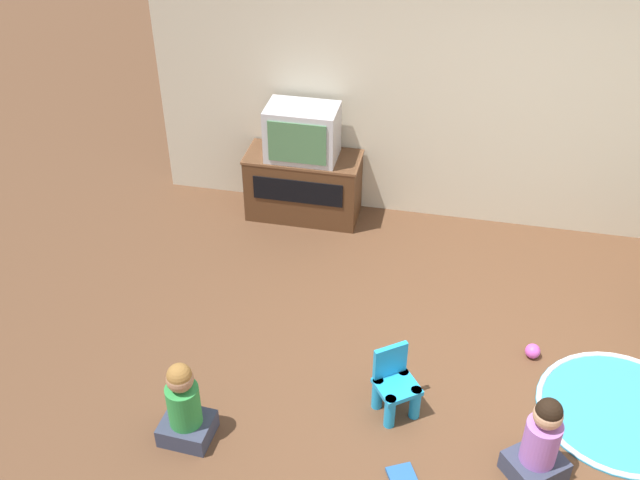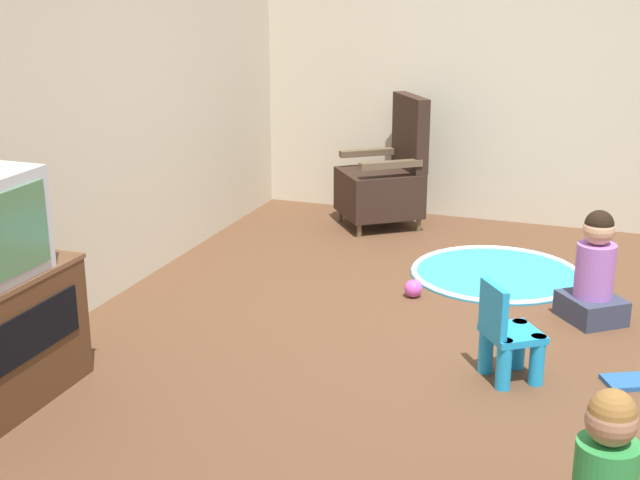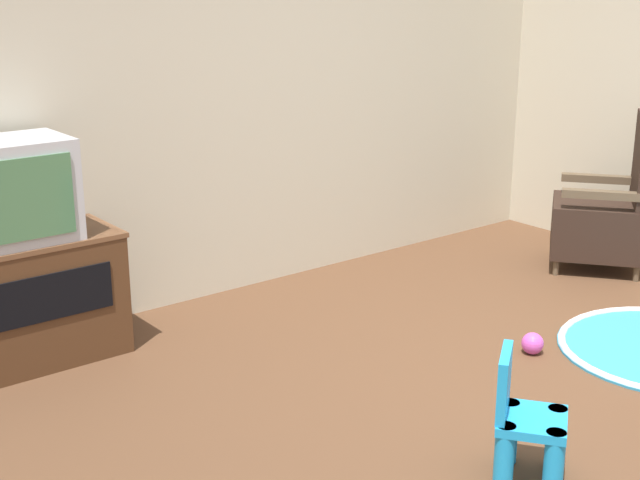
# 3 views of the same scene
# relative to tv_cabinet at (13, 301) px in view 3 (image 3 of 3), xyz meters

# --- Properties ---
(ground_plane) EXTENTS (30.00, 30.00, 0.00)m
(ground_plane) POSITION_rel_tv_cabinet_xyz_m (1.59, -1.98, -0.33)
(ground_plane) COLOR brown
(wall_back) EXTENTS (5.51, 0.12, 2.88)m
(wall_back) POSITION_rel_tv_cabinet_xyz_m (1.34, 0.31, 1.11)
(wall_back) COLOR beige
(wall_back) RESTS_ON ground_plane
(tv_cabinet) EXTENTS (1.05, 0.47, 0.63)m
(tv_cabinet) POSITION_rel_tv_cabinet_xyz_m (0.00, 0.00, 0.00)
(tv_cabinet) COLOR #4C2D19
(tv_cabinet) RESTS_ON ground_plane
(television) EXTENTS (0.63, 0.41, 0.49)m
(television) POSITION_rel_tv_cabinet_xyz_m (0.00, -0.02, 0.55)
(television) COLOR #B7B7BC
(television) RESTS_ON tv_cabinet
(black_armchair) EXTENTS (0.77, 0.78, 1.02)m
(black_armchair) POSITION_rel_tv_cabinet_xyz_m (3.54, -0.90, 0.05)
(black_armchair) COLOR brown
(black_armchair) RESTS_ON ground_plane
(yellow_kid_chair) EXTENTS (0.37, 0.36, 0.51)m
(yellow_kid_chair) POSITION_rel_tv_cabinet_xyz_m (1.14, -2.21, -0.12)
(yellow_kid_chair) COLOR #1E99DB
(yellow_kid_chair) RESTS_ON ground_plane
(toy_ball) EXTENTS (0.11, 0.11, 0.11)m
(toy_ball) POSITION_rel_tv_cabinet_xyz_m (2.09, -1.50, -0.27)
(toy_ball) COLOR #CC4CB2
(toy_ball) RESTS_ON ground_plane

